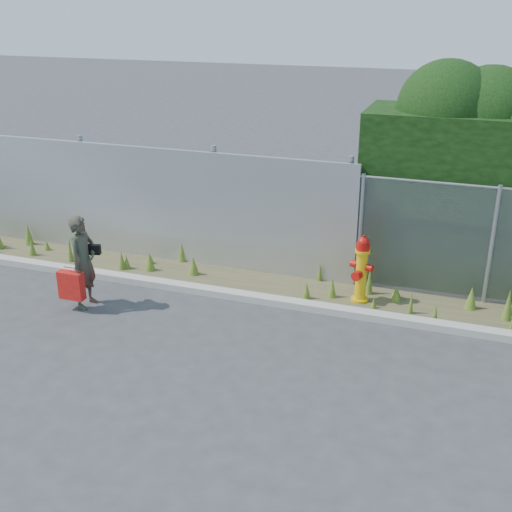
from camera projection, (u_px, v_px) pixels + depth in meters
The scene contains 8 objects.
ground at pixel (244, 358), 9.14m from camera, with size 80.00×80.00×0.00m, color #38383A.
curb at pixel (281, 302), 10.69m from camera, with size 16.00×0.22×0.12m, color #A7A197.
weed_strip at pixel (291, 283), 11.22m from camera, with size 16.00×1.27×0.53m.
corrugated_fence at pixel (139, 202), 12.33m from camera, with size 8.50×0.21×2.30m.
fire_hydrant at pixel (361, 270), 10.62m from camera, with size 0.40×0.36×1.19m.
woman at pixel (83, 262), 10.41m from camera, with size 0.57×0.38×1.57m, color #0D5839.
red_tote_bag at pixel (71, 285), 10.37m from camera, with size 0.43×0.16×0.56m.
black_shoulder_bag at pixel (94, 249), 10.46m from camera, with size 0.22×0.09×0.16m.
Camera 1 is at (2.75, -7.42, 4.80)m, focal length 45.00 mm.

